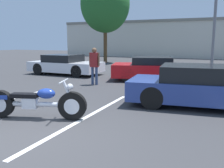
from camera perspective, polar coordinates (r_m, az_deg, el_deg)
ground_plane at (r=5.43m, az=-21.24°, el=-11.73°), size 80.00×80.00×0.00m
parking_stripe_back at (r=6.50m, az=-5.84°, el=-7.51°), size 0.12×5.28×0.01m
far_building at (r=31.20m, az=17.64°, el=10.08°), size 32.00×4.20×4.40m
light_pole at (r=17.30m, az=22.90°, el=16.14°), size 1.21×0.28×7.38m
tree_background at (r=22.81m, az=-1.58°, el=17.77°), size 4.29×4.29×7.58m
motorcycle at (r=6.54m, az=-17.10°, el=-4.06°), size 2.50×1.04×0.99m
show_car_hood_open at (r=7.89m, az=19.25°, el=-0.48°), size 4.28×2.33×1.95m
parked_car_left_row at (r=14.88m, az=-10.65°, el=4.33°), size 4.26×1.96×1.15m
parked_car_mid_row at (r=12.49m, az=9.77°, el=3.40°), size 4.51×2.85×1.17m
spectator_by_show_car at (r=11.09m, az=-4.06°, el=4.81°), size 0.52×0.22×1.64m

